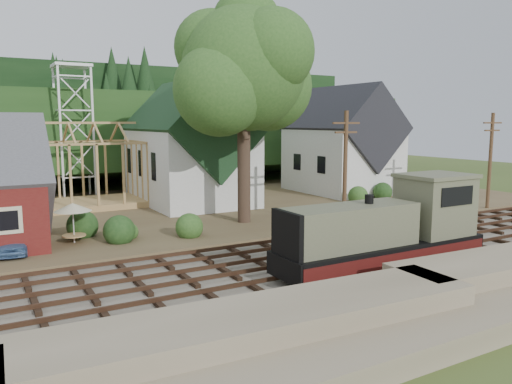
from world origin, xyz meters
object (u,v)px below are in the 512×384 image
locomotive (389,231)px  car_red (397,184)px  car_blue (12,241)px  patio_set (73,209)px

locomotive → car_red: locomotive is taller
car_red → car_blue: bearing=107.4°
car_blue → car_red: car_blue is taller
locomotive → car_red: (20.92, 20.15, -1.17)m
locomotive → car_red: 29.07m
locomotive → car_blue: 19.69m
locomotive → car_blue: size_ratio=2.96×
patio_set → car_red: bearing=12.9°
patio_set → car_blue: bearing=-166.2°
locomotive → patio_set: bearing=135.0°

